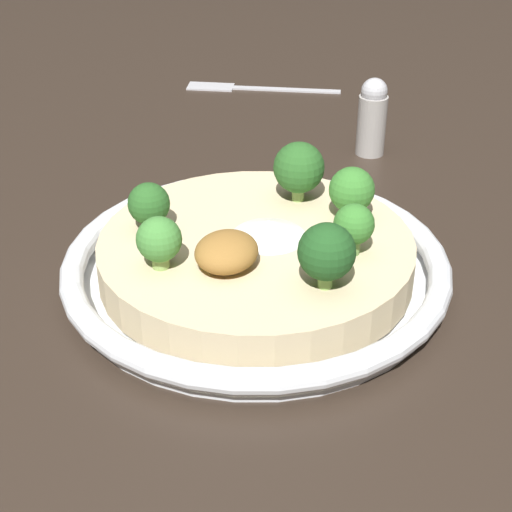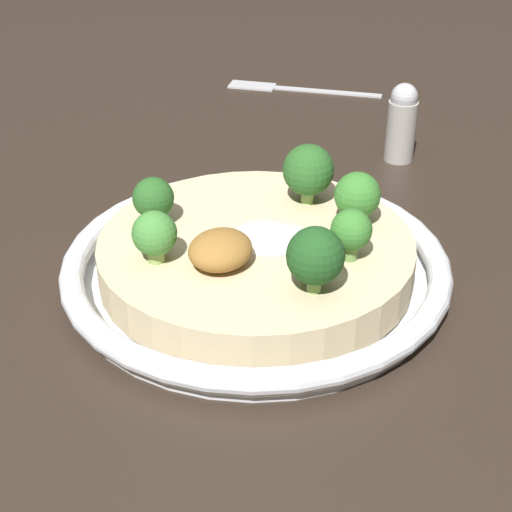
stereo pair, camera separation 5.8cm
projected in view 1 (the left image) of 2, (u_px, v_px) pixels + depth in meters
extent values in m
plane|color=#2D231C|center=(256.00, 281.00, 0.59)|extent=(6.00, 6.00, 0.00)
cylinder|color=silver|center=(256.00, 277.00, 0.59)|extent=(0.27, 0.27, 0.01)
torus|color=silver|center=(256.00, 262.00, 0.58)|extent=(0.29, 0.29, 0.02)
cylinder|color=#CCB78E|center=(256.00, 256.00, 0.58)|extent=(0.23, 0.23, 0.03)
cone|color=white|center=(269.00, 228.00, 0.57)|extent=(0.06, 0.06, 0.01)
ellipsoid|color=olive|center=(230.00, 253.00, 0.53)|extent=(0.05, 0.04, 0.02)
cylinder|color=#759E4C|center=(325.00, 274.00, 0.51)|extent=(0.01, 0.01, 0.02)
sphere|color=#1E4C1E|center=(327.00, 252.00, 0.50)|extent=(0.04, 0.04, 0.04)
cylinder|color=#668E47|center=(353.00, 242.00, 0.55)|extent=(0.01, 0.01, 0.02)
sphere|color=#387A2D|center=(354.00, 224.00, 0.54)|extent=(0.03, 0.03, 0.03)
cylinder|color=#84A856|center=(150.00, 220.00, 0.58)|extent=(0.01, 0.01, 0.02)
sphere|color=#285B23|center=(149.00, 204.00, 0.57)|extent=(0.03, 0.03, 0.03)
cylinder|color=#84A856|center=(160.00, 257.00, 0.53)|extent=(0.02, 0.02, 0.02)
sphere|color=#428438|center=(159.00, 239.00, 0.53)|extent=(0.03, 0.03, 0.03)
cylinder|color=#84A856|center=(297.00, 188.00, 0.62)|extent=(0.01, 0.01, 0.02)
sphere|color=#285B23|center=(298.00, 167.00, 0.61)|extent=(0.04, 0.04, 0.04)
cylinder|color=#759E4C|center=(350.00, 208.00, 0.59)|extent=(0.01, 0.01, 0.02)
sphere|color=#387A2D|center=(352.00, 190.00, 0.59)|extent=(0.03, 0.03, 0.03)
cube|color=#B7B7BC|center=(287.00, 89.00, 0.95)|extent=(0.06, 0.13, 0.00)
cube|color=#B7B7BC|center=(211.00, 86.00, 0.96)|extent=(0.04, 0.06, 0.00)
cylinder|color=#9E9993|center=(371.00, 125.00, 0.77)|extent=(0.03, 0.03, 0.06)
sphere|color=#B2B2B7|center=(374.00, 91.00, 0.76)|extent=(0.03, 0.03, 0.03)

